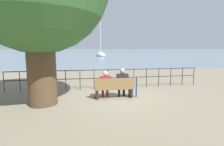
{
  "coord_description": "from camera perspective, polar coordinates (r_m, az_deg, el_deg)",
  "views": [
    {
      "loc": [
        -1.39,
        -7.34,
        2.14
      ],
      "look_at": [
        0.0,
        0.5,
        1.03
      ],
      "focal_mm": 28.0,
      "sensor_mm": 36.0,
      "label": 1
    }
  ],
  "objects": [
    {
      "name": "sailboat_2",
      "position": [
        51.33,
        -3.75,
        5.95
      ],
      "size": [
        2.73,
        7.56,
        12.39
      ],
      "rotation": [
        0.0,
        0.0,
        0.03
      ],
      "color": "silver",
      "rests_on": "ground_plane"
    },
    {
      "name": "park_bench",
      "position": [
        7.6,
        0.74,
        -5.07
      ],
      "size": [
        1.7,
        0.45,
        0.9
      ],
      "color": "brown",
      "rests_on": "ground_plane"
    },
    {
      "name": "seated_person_left",
      "position": [
        7.57,
        -2.14,
        -3.33
      ],
      "size": [
        0.45,
        0.35,
        1.2
      ],
      "color": "maroon",
      "rests_on": "ground_plane"
    },
    {
      "name": "sailboat_1",
      "position": [
        47.82,
        -24.53,
        5.07
      ],
      "size": [
        2.54,
        6.36,
        12.08
      ],
      "rotation": [
        0.0,
        0.0,
        0.06
      ],
      "color": "maroon",
      "rests_on": "ground_plane"
    },
    {
      "name": "promenade_railing",
      "position": [
        9.4,
        -1.43,
        -0.92
      ],
      "size": [
        10.33,
        0.04,
        1.05
      ],
      "color": "black",
      "rests_on": "ground_plane"
    },
    {
      "name": "harbor_water",
      "position": [
        166.99,
        -9.63,
        7.08
      ],
      "size": [
        600.0,
        300.0,
        0.01
      ],
      "color": "slate",
      "rests_on": "ground_plane"
    },
    {
      "name": "ground_plane",
      "position": [
        7.77,
        0.65,
        -8.05
      ],
      "size": [
        1000.0,
        1000.0,
        0.0
      ],
      "primitive_type": "plane",
      "color": "#7A705B"
    },
    {
      "name": "seated_person_right",
      "position": [
        7.69,
        3.37,
        -2.77
      ],
      "size": [
        0.49,
        0.35,
        1.3
      ],
      "color": "black",
      "rests_on": "ground_plane"
    },
    {
      "name": "harbor_lighthouse",
      "position": [
        123.81,
        -20.67,
        11.85
      ],
      "size": [
        4.36,
        4.36,
        25.14
      ],
      "color": "beige",
      "rests_on": "ground_plane"
    },
    {
      "name": "closed_umbrella",
      "position": [
        7.86,
        7.98,
        -4.06
      ],
      "size": [
        0.09,
        0.09,
        0.92
      ],
      "color": "navy",
      "rests_on": "ground_plane"
    }
  ]
}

